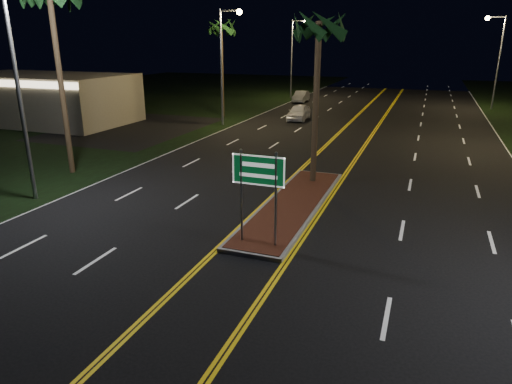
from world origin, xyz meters
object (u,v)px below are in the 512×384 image
at_px(streetlight_left_mid, 226,54).
at_px(palm_median, 319,26).
at_px(streetlight_left_near, 22,67).
at_px(car_far, 301,96).
at_px(streetlight_left_far, 295,50).
at_px(streetlight_right_far, 496,51).
at_px(car_near, 299,111).
at_px(median_island, 293,205).
at_px(palm_left_far, 221,28).
at_px(highway_sign, 258,179).
at_px(commercial_building, 42,98).

bearing_deg(streetlight_left_mid, palm_median, -51.83).
distance_m(streetlight_left_near, car_far, 37.05).
xyz_separation_m(streetlight_left_far, streetlight_right_far, (21.23, -2.00, 0.00)).
bearing_deg(car_near, median_island, -77.99).
bearing_deg(car_far, streetlight_left_near, -94.86).
height_order(streetlight_left_far, palm_left_far, streetlight_left_far).
distance_m(palm_median, palm_left_far, 21.69).
bearing_deg(highway_sign, streetlight_left_near, 173.53).
bearing_deg(commercial_building, palm_left_far, 31.25).
relative_size(palm_left_far, car_near, 1.86).
relative_size(streetlight_left_mid, palm_left_far, 1.02).
distance_m(highway_sign, palm_left_far, 28.77).
xyz_separation_m(highway_sign, streetlight_left_far, (-10.61, 41.20, 3.25)).
distance_m(highway_sign, car_far, 38.92).
bearing_deg(streetlight_left_near, streetlight_right_far, 60.81).
bearing_deg(median_island, streetlight_right_far, 73.13).
relative_size(car_near, car_far, 1.11).
bearing_deg(palm_median, streetlight_right_far, 71.38).
xyz_separation_m(highway_sign, streetlight_right_far, (10.61, 39.20, 3.25)).
distance_m(streetlight_left_near, streetlight_right_far, 43.53).
distance_m(median_island, commercial_building, 29.13).
relative_size(streetlight_left_mid, streetlight_right_far, 1.00).
height_order(highway_sign, palm_left_far, palm_left_far).
xyz_separation_m(commercial_building, palm_left_far, (13.20, 8.01, 5.74)).
bearing_deg(streetlight_left_mid, streetlight_right_far, 40.30).
bearing_deg(streetlight_left_far, streetlight_left_mid, -90.00).
height_order(median_island, streetlight_left_far, streetlight_left_far).
xyz_separation_m(streetlight_left_far, car_far, (1.81, -3.33, -4.94)).
bearing_deg(commercial_building, streetlight_right_far, 31.01).
bearing_deg(median_island, car_near, 104.83).
xyz_separation_m(commercial_building, streetlight_left_near, (15.39, -15.99, 3.65)).
relative_size(median_island, palm_median, 1.23).
bearing_deg(streetlight_left_near, palm_left_far, 95.21).
bearing_deg(median_island, highway_sign, -90.00).
xyz_separation_m(highway_sign, streetlight_left_mid, (-10.61, 21.20, 3.25)).
bearing_deg(palm_left_far, streetlight_left_near, -84.79).
bearing_deg(highway_sign, streetlight_left_far, 104.44).
bearing_deg(highway_sign, median_island, 90.00).
bearing_deg(streetlight_left_near, streetlight_left_far, 90.00).
xyz_separation_m(streetlight_left_near, car_near, (4.87, 24.68, -4.87)).
distance_m(highway_sign, commercial_building, 31.17).
xyz_separation_m(highway_sign, commercial_building, (-26.00, 17.19, -0.40)).
xyz_separation_m(streetlight_right_far, palm_median, (-10.61, -31.50, 1.62)).
bearing_deg(streetlight_right_far, median_island, -106.87).
bearing_deg(streetlight_right_far, palm_left_far, -149.12).
xyz_separation_m(commercial_building, streetlight_right_far, (36.61, 22.01, 3.65)).
bearing_deg(streetlight_left_near, median_island, 15.78).
bearing_deg(streetlight_left_far, car_far, -61.43).
bearing_deg(streetlight_left_mid, highway_sign, -63.41).
relative_size(streetlight_left_far, streetlight_right_far, 1.00).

